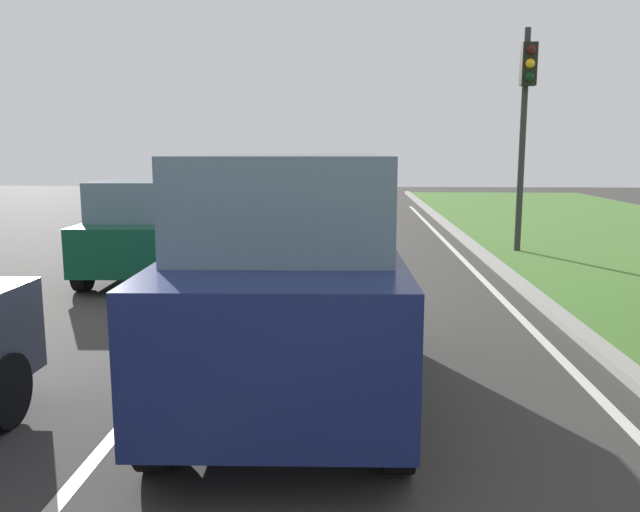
{
  "coord_description": "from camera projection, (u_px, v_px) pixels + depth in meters",
  "views": [
    {
      "loc": [
        1.25,
        3.12,
        2.33
      ],
      "look_at": [
        0.9,
        9.97,
        1.2
      ],
      "focal_mm": 36.52,
      "sensor_mm": 36.0,
      "label": 1
    }
  ],
  "objects": [
    {
      "name": "curb_right",
      "position": [
        522.0,
        285.0,
        10.94
      ],
      "size": [
        0.24,
        48.0,
        0.12
      ],
      "primitive_type": "cube",
      "color": "#9E9B93",
      "rests_on": "ground"
    },
    {
      "name": "car_hatchback_far",
      "position": [
        147.0,
        230.0,
        11.84
      ],
      "size": [
        1.82,
        3.75,
        1.78
      ],
      "rotation": [
        0.0,
        0.0,
        0.03
      ],
      "color": "#0C472D",
      "rests_on": "ground"
    },
    {
      "name": "car_suv_ahead",
      "position": [
        290.0,
        275.0,
        6.1
      ],
      "size": [
        2.08,
        4.56,
        2.28
      ],
      "rotation": [
        0.0,
        0.0,
        0.03
      ],
      "color": "navy",
      "rests_on": "ground"
    },
    {
      "name": "lane_line_right_edge",
      "position": [
        492.0,
        288.0,
        10.98
      ],
      "size": [
        0.12,
        32.0,
        0.01
      ],
      "primitive_type": "cube",
      "color": "silver",
      "rests_on": "ground"
    },
    {
      "name": "ground_plane",
      "position": [
        280.0,
        286.0,
        11.16
      ],
      "size": [
        60.0,
        60.0,
        0.0
      ],
      "primitive_type": "plane",
      "color": "#383533"
    },
    {
      "name": "traffic_light_near_right",
      "position": [
        525.0,
        105.0,
        14.12
      ],
      "size": [
        0.32,
        0.5,
        4.91
      ],
      "color": "#2D2D2D",
      "rests_on": "ground"
    },
    {
      "name": "lane_line_center",
      "position": [
        239.0,
        286.0,
        11.2
      ],
      "size": [
        0.12,
        32.0,
        0.01
      ],
      "primitive_type": "cube",
      "color": "silver",
      "rests_on": "ground"
    }
  ]
}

